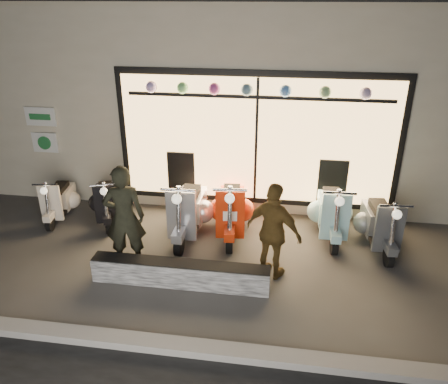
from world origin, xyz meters
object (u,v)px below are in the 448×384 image
at_px(scooter_silver, 189,209).
at_px(scooter_red, 231,208).
at_px(graffiti_barrier, 180,273).
at_px(man, 125,217).
at_px(woman, 274,232).

xyz_separation_m(scooter_silver, scooter_red, (0.77, 0.17, -0.01)).
xyz_separation_m(graffiti_barrier, man, (-0.98, 0.42, 0.68)).
height_order(graffiti_barrier, man, man).
distance_m(scooter_red, man, 2.14).
bearing_deg(scooter_silver, woman, -37.14).
distance_m(graffiti_barrier, man, 1.27).
bearing_deg(scooter_silver, scooter_red, 12.31).
bearing_deg(graffiti_barrier, man, 157.05).
bearing_deg(scooter_silver, man, -121.26).
distance_m(man, woman, 2.37).
height_order(scooter_silver, scooter_red, scooter_silver).
height_order(graffiti_barrier, scooter_silver, scooter_silver).
bearing_deg(man, woman, 166.98).
bearing_deg(scooter_red, man, -142.43).
height_order(scooter_silver, man, man).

